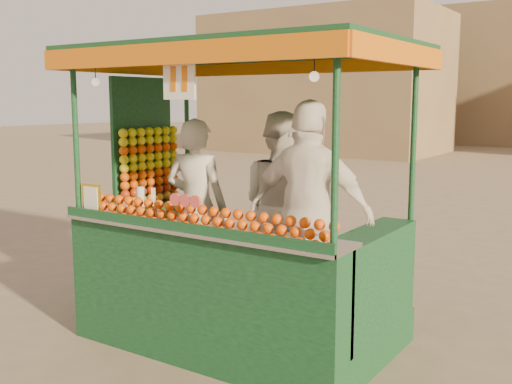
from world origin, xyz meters
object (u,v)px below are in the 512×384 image
Objects in this scene: vendor_left at (196,206)px; vendor_middle at (282,206)px; vendor_right at (310,214)px; juice_cart at (228,249)px.

vendor_middle reaches higher than vendor_left.
vendor_middle is 0.74m from vendor_right.
vendor_middle is at bearing -44.40° from vendor_right.
juice_cart is 1.64× the size of vendor_middle.
vendor_right is (0.57, -0.48, 0.06)m from vendor_middle.
vendor_left is 1.40m from vendor_right.
juice_cart is 0.90m from vendor_right.
vendor_middle is at bearing -173.91° from vendor_left.
juice_cart is 0.71m from vendor_middle.
juice_cart is 1.71× the size of vendor_left.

